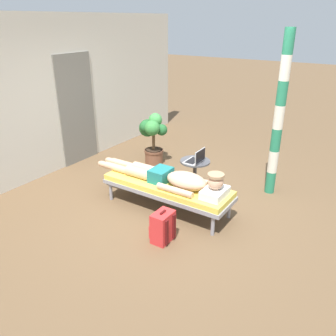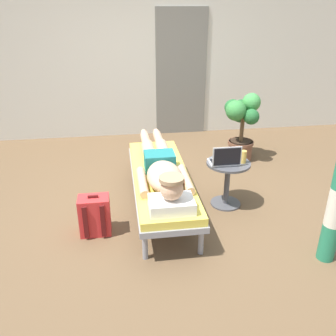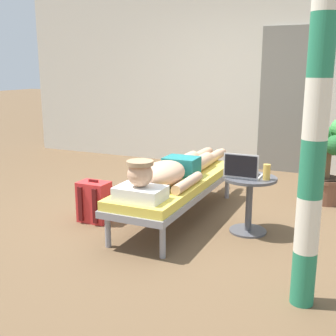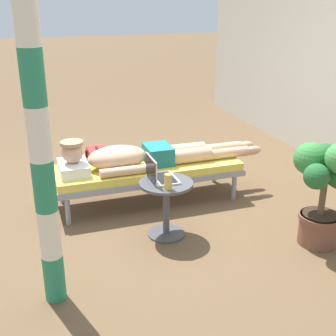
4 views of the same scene
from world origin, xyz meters
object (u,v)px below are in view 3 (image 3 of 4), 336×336
at_px(lounge_chair, 177,185).
at_px(potted_plant, 328,152).
at_px(laptop, 242,171).
at_px(porch_post, 317,109).
at_px(drink_glass, 267,172).
at_px(backpack, 95,202).
at_px(side_table, 249,195).
at_px(person_reclining, 173,170).

xyz_separation_m(lounge_chair, potted_plant, (1.30, 1.20, 0.23)).
bearing_deg(potted_plant, lounge_chair, -137.30).
bearing_deg(laptop, porch_post, -55.93).
distance_m(laptop, drink_glass, 0.21).
bearing_deg(backpack, lounge_chair, 29.52).
relative_size(drink_glass, porch_post, 0.06).
bearing_deg(porch_post, side_table, 120.39).
distance_m(side_table, laptop, 0.24).
xyz_separation_m(person_reclining, laptop, (0.68, -0.01, 0.06)).
height_order(lounge_chair, person_reclining, person_reclining).
height_order(person_reclining, drink_glass, person_reclining).
relative_size(lounge_chair, porch_post, 0.78).
height_order(lounge_chair, porch_post, porch_post).
bearing_deg(laptop, person_reclining, 179.14).
relative_size(drink_glass, potted_plant, 0.14).
bearing_deg(porch_post, potted_plant, 91.36).
distance_m(lounge_chair, side_table, 0.74).
height_order(backpack, potted_plant, potted_plant).
bearing_deg(drink_glass, side_table, 167.75).
bearing_deg(drink_glass, person_reclining, -179.45).
bearing_deg(lounge_chair, porch_post, -39.14).
relative_size(lounge_chair, drink_glass, 14.11).
height_order(drink_glass, potted_plant, potted_plant).
height_order(person_reclining, side_table, person_reclining).
xyz_separation_m(person_reclining, drink_glass, (0.89, 0.01, 0.07)).
height_order(laptop, drink_glass, laptop).
bearing_deg(porch_post, backpack, 161.22).
height_order(person_reclining, backpack, person_reclining).
bearing_deg(laptop, lounge_chair, 171.52).
bearing_deg(person_reclining, potted_plant, 44.79).
height_order(person_reclining, porch_post, porch_post).
distance_m(side_table, drink_glass, 0.28).
xyz_separation_m(person_reclining, potted_plant, (1.30, 1.29, 0.05)).
height_order(side_table, backpack, side_table).
relative_size(lounge_chair, backpack, 4.60).
height_order(drink_glass, backpack, drink_glass).
xyz_separation_m(laptop, potted_plant, (0.62, 1.30, -0.01)).
distance_m(lounge_chair, person_reclining, 0.20).
bearing_deg(backpack, drink_glass, 11.30).
xyz_separation_m(lounge_chair, drink_glass, (0.89, -0.08, 0.25)).
bearing_deg(backpack, side_table, 13.66).
bearing_deg(lounge_chair, laptop, -8.48).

